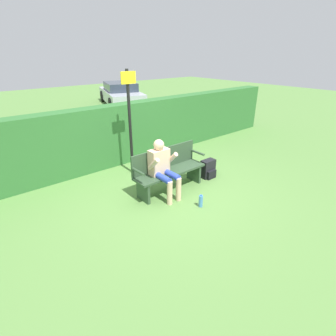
# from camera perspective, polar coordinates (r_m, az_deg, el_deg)

# --- Properties ---
(ground_plane) EXTENTS (40.00, 40.00, 0.00)m
(ground_plane) POSITION_cam_1_polar(r_m,az_deg,el_deg) (5.82, 0.51, -4.76)
(ground_plane) COLOR #5B8942
(hedge_back) EXTENTS (12.00, 0.46, 1.57)m
(hedge_back) POSITION_cam_1_polar(r_m,az_deg,el_deg) (7.15, -10.61, 7.27)
(hedge_back) COLOR #337033
(hedge_back) RESTS_ON ground
(park_bench) EXTENTS (1.68, 0.45, 0.93)m
(park_bench) POSITION_cam_1_polar(r_m,az_deg,el_deg) (5.65, 0.09, -0.27)
(park_bench) COLOR #334C33
(park_bench) RESTS_ON ground
(person_seated) EXTENTS (0.56, 0.65, 1.21)m
(person_seated) POSITION_cam_1_polar(r_m,az_deg,el_deg) (5.32, -1.22, 0.45)
(person_seated) COLOR beige
(person_seated) RESTS_ON ground
(backpack) EXTENTS (0.35, 0.26, 0.44)m
(backpack) POSITION_cam_1_polar(r_m,az_deg,el_deg) (6.37, 8.74, -0.25)
(backpack) COLOR black
(backpack) RESTS_ON ground
(water_bottle) EXTENTS (0.08, 0.08, 0.26)m
(water_bottle) POSITION_cam_1_polar(r_m,az_deg,el_deg) (5.20, 7.14, -7.14)
(water_bottle) COLOR #4C8CCC
(water_bottle) RESTS_ON ground
(signpost) EXTENTS (0.37, 0.09, 2.46)m
(signpost) POSITION_cam_1_polar(r_m,az_deg,el_deg) (6.23, -8.32, 10.79)
(signpost) COLOR black
(signpost) RESTS_ON ground
(parked_car) EXTENTS (3.00, 4.72, 1.22)m
(parked_car) POSITION_cam_1_polar(r_m,az_deg,el_deg) (15.57, -10.24, 15.59)
(parked_car) COLOR #B7BCC6
(parked_car) RESTS_ON ground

